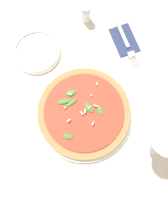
% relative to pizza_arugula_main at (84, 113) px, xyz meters
% --- Properties ---
extents(ground_plane, '(6.00, 6.00, 0.00)m').
position_rel_pizza_arugula_main_xyz_m(ground_plane, '(0.02, -0.01, -0.02)').
color(ground_plane, beige).
extents(pizza_arugula_main, '(0.32, 0.32, 0.05)m').
position_rel_pizza_arugula_main_xyz_m(pizza_arugula_main, '(0.00, 0.00, 0.00)').
color(pizza_arugula_main, silver).
rests_on(pizza_arugula_main, ground_plane).
extents(wine_glass, '(0.09, 0.09, 0.16)m').
position_rel_pizza_arugula_main_xyz_m(wine_glass, '(0.15, 0.18, 0.09)').
color(wine_glass, white).
rests_on(wine_glass, ground_plane).
extents(napkin, '(0.12, 0.09, 0.01)m').
position_rel_pizza_arugula_main_xyz_m(napkin, '(-0.22, 0.21, -0.01)').
color(napkin, navy).
rests_on(napkin, ground_plane).
extents(fork, '(0.20, 0.03, 0.00)m').
position_rel_pizza_arugula_main_xyz_m(fork, '(-0.21, 0.21, -0.01)').
color(fork, silver).
rests_on(fork, ground_plane).
extents(side_plate_white, '(0.16, 0.16, 0.02)m').
position_rel_pizza_arugula_main_xyz_m(side_plate_white, '(-0.25, -0.10, -0.01)').
color(side_plate_white, silver).
rests_on(side_plate_white, ground_plane).
extents(shaker_pepper, '(0.03, 0.03, 0.07)m').
position_rel_pizza_arugula_main_xyz_m(shaker_pepper, '(-0.33, 0.10, 0.02)').
color(shaker_pepper, silver).
rests_on(shaker_pepper, ground_plane).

